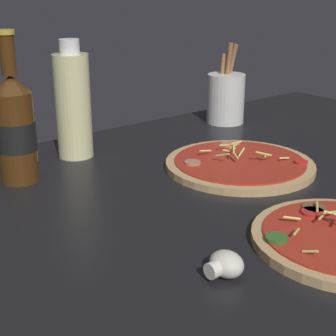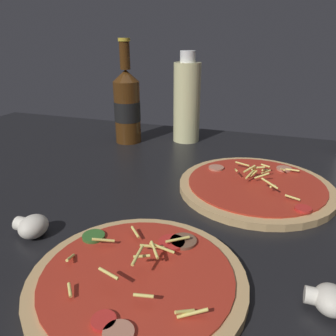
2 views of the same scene
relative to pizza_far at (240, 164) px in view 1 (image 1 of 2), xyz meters
The scene contains 6 objects.
counter_slab 14.04cm from the pizza_far, 156.67° to the right, with size 160.00×90.00×2.50cm.
pizza_far is the anchor object (origin of this frame).
beer_bottle 42.19cm from the pizza_far, 150.65° to the left, with size 6.98×6.98×26.66cm.
oil_bottle 35.22cm from the pizza_far, 128.85° to the left, with size 7.17×7.17×23.67cm.
mushroom_right 39.38cm from the pizza_far, 138.41° to the right, with size 4.86×4.63×3.24cm.
utensil_crock 34.77cm from the pizza_far, 50.46° to the left, with size 9.39×9.39×20.00cm.
Camera 1 is at (-56.19, -59.36, 36.77)cm, focal length 55.00 mm.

